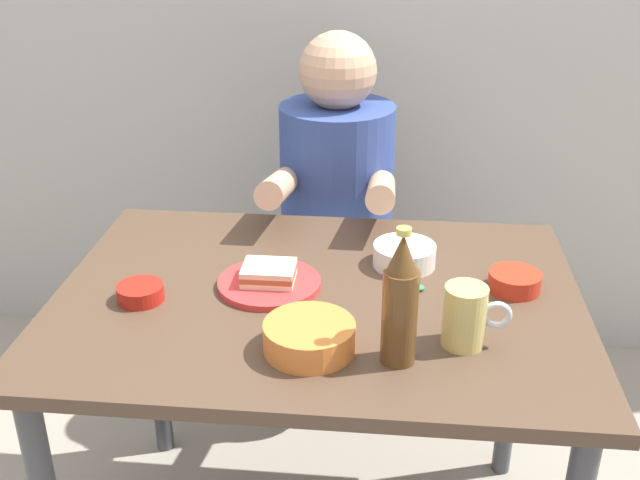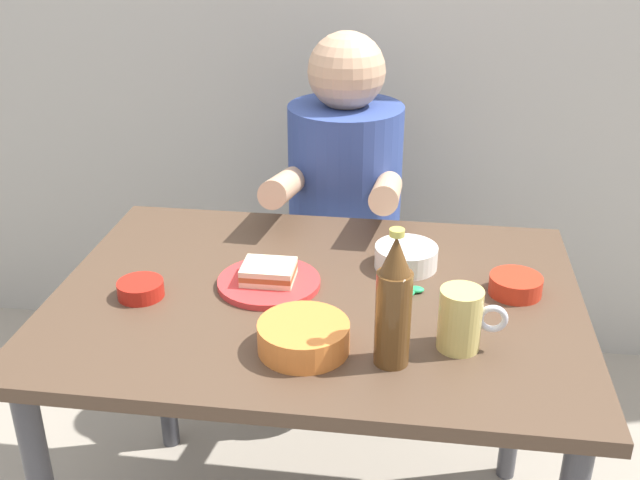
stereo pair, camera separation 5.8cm
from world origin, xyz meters
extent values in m
cube|color=#4C3828|center=(0.00, 0.00, 0.72)|extent=(1.10, 0.80, 0.03)
cylinder|color=#3F3F44|center=(-0.49, 0.34, 0.35)|extent=(0.05, 0.05, 0.71)
cylinder|color=#3F3F44|center=(0.49, 0.34, 0.35)|extent=(0.05, 0.05, 0.71)
cylinder|color=#4C4C51|center=(-0.01, 0.63, 0.21)|extent=(0.08, 0.08, 0.41)
cylinder|color=#2D2D33|center=(-0.01, 0.63, 0.43)|extent=(0.34, 0.34, 0.04)
cylinder|color=#33478C|center=(-0.01, 0.63, 0.71)|extent=(0.32, 0.32, 0.52)
sphere|color=tan|center=(-0.01, 0.63, 1.06)|extent=(0.21, 0.21, 0.21)
cylinder|color=tan|center=(-0.14, 0.38, 0.82)|extent=(0.07, 0.31, 0.14)
cylinder|color=tan|center=(0.12, 0.38, 0.82)|extent=(0.07, 0.31, 0.14)
cylinder|color=red|center=(-0.11, 0.02, 0.75)|extent=(0.22, 0.22, 0.01)
cube|color=beige|center=(-0.11, 0.02, 0.76)|extent=(0.11, 0.09, 0.01)
cube|color=#9E592D|center=(-0.11, 0.02, 0.77)|extent=(0.11, 0.09, 0.01)
cube|color=beige|center=(-0.11, 0.02, 0.78)|extent=(0.11, 0.09, 0.01)
cylinder|color=#D1BC66|center=(0.29, -0.16, 0.80)|extent=(0.08, 0.08, 0.12)
torus|color=silver|center=(0.35, -0.16, 0.81)|extent=(0.06, 0.01, 0.06)
cylinder|color=#593819|center=(0.17, -0.23, 0.83)|extent=(0.06, 0.06, 0.18)
cone|color=#593819|center=(0.17, -0.23, 0.95)|extent=(0.05, 0.05, 0.07)
cylinder|color=#BFB74C|center=(0.17, -0.23, 1.00)|extent=(0.03, 0.03, 0.01)
cylinder|color=red|center=(0.41, 0.06, 0.76)|extent=(0.11, 0.11, 0.04)
cylinder|color=#A33521|center=(0.41, 0.06, 0.77)|extent=(0.09, 0.09, 0.02)
cylinder|color=silver|center=(0.18, 0.15, 0.77)|extent=(0.14, 0.14, 0.05)
cylinder|color=tan|center=(0.18, 0.15, 0.78)|extent=(0.11, 0.11, 0.02)
cylinder|color=orange|center=(0.01, -0.21, 0.77)|extent=(0.17, 0.17, 0.05)
cylinder|color=#B25B2D|center=(0.01, -0.21, 0.78)|extent=(0.14, 0.14, 0.02)
cylinder|color=#B21E14|center=(-0.36, -0.06, 0.76)|extent=(0.10, 0.10, 0.03)
cylinder|color=maroon|center=(-0.36, -0.06, 0.76)|extent=(0.08, 0.08, 0.02)
cylinder|color=#26A559|center=(0.18, -0.02, 0.74)|extent=(0.05, 0.11, 0.01)
ellipsoid|color=#26A559|center=(0.21, 0.03, 0.75)|extent=(0.04, 0.02, 0.01)
camera|label=1|loc=(0.14, -1.38, 1.52)|focal=42.53mm
camera|label=2|loc=(0.20, -1.37, 1.52)|focal=42.53mm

